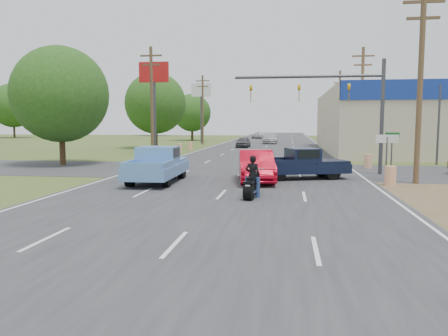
% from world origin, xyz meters
% --- Properties ---
extents(ground, '(200.00, 200.00, 0.00)m').
position_xyz_m(ground, '(0.00, 0.00, 0.00)').
color(ground, '#3C5220').
rests_on(ground, ground).
extents(main_road, '(15.00, 180.00, 0.02)m').
position_xyz_m(main_road, '(0.00, 40.00, 0.01)').
color(main_road, '#2D2D30').
rests_on(main_road, ground).
extents(cross_road, '(120.00, 10.00, 0.02)m').
position_xyz_m(cross_road, '(0.00, 18.00, 0.01)').
color(cross_road, '#2D2D30').
rests_on(cross_road, ground).
extents(utility_pole_1, '(2.00, 0.28, 10.00)m').
position_xyz_m(utility_pole_1, '(9.50, 13.00, 5.32)').
color(utility_pole_1, '#4C3823').
rests_on(utility_pole_1, ground).
extents(utility_pole_2, '(2.00, 0.28, 10.00)m').
position_xyz_m(utility_pole_2, '(9.50, 31.00, 5.32)').
color(utility_pole_2, '#4C3823').
rests_on(utility_pole_2, ground).
extents(utility_pole_3, '(2.00, 0.28, 10.00)m').
position_xyz_m(utility_pole_3, '(9.50, 49.00, 5.32)').
color(utility_pole_3, '#4C3823').
rests_on(utility_pole_3, ground).
extents(utility_pole_5, '(2.00, 0.28, 10.00)m').
position_xyz_m(utility_pole_5, '(-9.50, 28.00, 5.32)').
color(utility_pole_5, '#4C3823').
rests_on(utility_pole_5, ground).
extents(utility_pole_6, '(2.00, 0.28, 10.00)m').
position_xyz_m(utility_pole_6, '(-9.50, 52.00, 5.32)').
color(utility_pole_6, '#4C3823').
rests_on(utility_pole_6, ground).
extents(tree_0, '(7.14, 7.14, 8.84)m').
position_xyz_m(tree_0, '(-14.00, 20.00, 5.26)').
color(tree_0, '#422D19').
rests_on(tree_0, ground).
extents(tree_1, '(7.56, 7.56, 9.36)m').
position_xyz_m(tree_1, '(-13.50, 42.00, 5.57)').
color(tree_1, '#422D19').
rests_on(tree_1, ground).
extents(tree_2, '(6.72, 6.72, 8.32)m').
position_xyz_m(tree_2, '(-14.20, 66.00, 4.95)').
color(tree_2, '#422D19').
rests_on(tree_2, ground).
extents(tree_4, '(9.24, 9.24, 11.44)m').
position_xyz_m(tree_4, '(-55.00, 75.00, 6.82)').
color(tree_4, '#422D19').
rests_on(tree_4, ground).
extents(tree_5, '(7.98, 7.98, 9.88)m').
position_xyz_m(tree_5, '(30.00, 95.00, 5.88)').
color(tree_5, '#422D19').
rests_on(tree_5, ground).
extents(tree_6, '(8.82, 8.82, 10.92)m').
position_xyz_m(tree_6, '(-30.00, 95.00, 6.51)').
color(tree_6, '#422D19').
rests_on(tree_6, ground).
extents(barrel_0, '(0.56, 0.56, 1.00)m').
position_xyz_m(barrel_0, '(8.00, 12.00, 0.50)').
color(barrel_0, orange).
rests_on(barrel_0, ground).
extents(barrel_1, '(0.56, 0.56, 1.00)m').
position_xyz_m(barrel_1, '(8.40, 20.50, 0.50)').
color(barrel_1, orange).
rests_on(barrel_1, ground).
extents(barrel_2, '(0.56, 0.56, 1.00)m').
position_xyz_m(barrel_2, '(-8.50, 34.00, 0.50)').
color(barrel_2, orange).
rests_on(barrel_2, ground).
extents(barrel_3, '(0.56, 0.56, 1.00)m').
position_xyz_m(barrel_3, '(-8.20, 38.00, 0.50)').
color(barrel_3, orange).
rests_on(barrel_3, ground).
extents(pole_sign_left_near, '(3.00, 0.35, 9.20)m').
position_xyz_m(pole_sign_left_near, '(-10.50, 32.00, 7.17)').
color(pole_sign_left_near, '#3F3F44').
rests_on(pole_sign_left_near, ground).
extents(pole_sign_left_far, '(3.00, 0.35, 9.20)m').
position_xyz_m(pole_sign_left_far, '(-10.50, 56.00, 7.17)').
color(pole_sign_left_far, '#3F3F44').
rests_on(pole_sign_left_far, ground).
extents(lane_sign, '(1.20, 0.08, 2.52)m').
position_xyz_m(lane_sign, '(8.20, 14.00, 1.90)').
color(lane_sign, '#3F3F44').
rests_on(lane_sign, ground).
extents(street_name_sign, '(0.80, 0.08, 2.61)m').
position_xyz_m(street_name_sign, '(8.80, 15.50, 1.61)').
color(street_name_sign, '#3F3F44').
rests_on(street_name_sign, ground).
extents(signal_mast, '(9.12, 0.40, 7.00)m').
position_xyz_m(signal_mast, '(5.82, 17.00, 4.80)').
color(signal_mast, '#3F3F44').
rests_on(signal_mast, ground).
extents(red_convertible, '(2.45, 5.29, 1.68)m').
position_xyz_m(red_convertible, '(1.19, 12.55, 0.84)').
color(red_convertible, red).
rests_on(red_convertible, ground).
extents(motorcycle, '(0.78, 2.35, 1.19)m').
position_xyz_m(motorcycle, '(1.40, 7.39, 0.53)').
color(motorcycle, black).
rests_on(motorcycle, ground).
extents(rider, '(0.67, 0.49, 1.71)m').
position_xyz_m(rider, '(1.41, 7.46, 0.85)').
color(rider, black).
rests_on(rider, ground).
extents(blue_pickup, '(2.37, 5.82, 1.91)m').
position_xyz_m(blue_pickup, '(-3.97, 11.63, 0.96)').
color(blue_pickup, black).
rests_on(blue_pickup, ground).
extents(navy_pickup, '(5.62, 3.59, 1.74)m').
position_xyz_m(navy_pickup, '(3.71, 14.13, 0.88)').
color(navy_pickup, black).
rests_on(navy_pickup, ground).
extents(distant_car_grey, '(1.73, 4.07, 1.37)m').
position_xyz_m(distant_car_grey, '(-2.85, 45.18, 0.69)').
color(distant_car_grey, '#4B4C50').
rests_on(distant_car_grey, ground).
extents(distant_car_silver, '(2.27, 5.48, 1.59)m').
position_xyz_m(distant_car_silver, '(0.12, 56.40, 0.79)').
color(distant_car_silver, '#B7B8BD').
rests_on(distant_car_silver, ground).
extents(distant_car_white, '(2.91, 5.09, 1.34)m').
position_xyz_m(distant_car_white, '(-3.00, 77.81, 0.67)').
color(distant_car_white, white).
rests_on(distant_car_white, ground).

